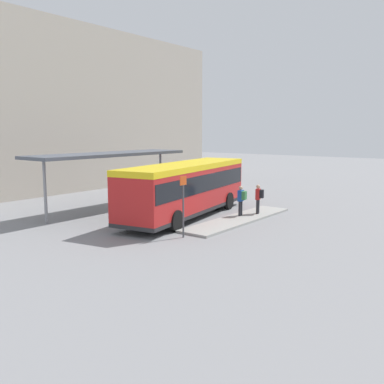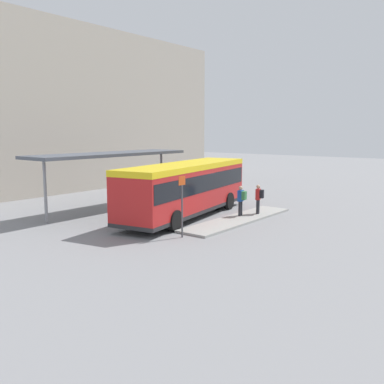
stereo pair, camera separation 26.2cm
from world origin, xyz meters
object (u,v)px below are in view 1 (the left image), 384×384
city_bus (186,186)px  pedestrian_waiting (259,197)px  pedestrian_companion (241,199)px  bicycle_orange (223,191)px  bicycle_blue (201,188)px  bicycle_green (209,189)px  platform_sign (183,204)px  bicycle_red (214,190)px

city_bus → pedestrian_waiting: city_bus is taller
pedestrian_companion → bicycle_orange: bearing=-58.3°
pedestrian_companion → bicycle_blue: pedestrian_companion is taller
pedestrian_companion → bicycle_blue: 9.94m
bicycle_green → pedestrian_companion: bearing=140.3°
city_bus → bicycle_blue: 9.62m
pedestrian_waiting → bicycle_blue: bearing=-49.9°
platform_sign → city_bus: bearing=36.5°
bicycle_orange → city_bus: bearing=117.0°
city_bus → bicycle_orange: bearing=8.4°
bicycle_red → bicycle_green: bearing=147.2°
bicycle_red → platform_sign: 13.09m
platform_sign → bicycle_red: bearing=28.3°
pedestrian_waiting → bicycle_red: bearing=-53.4°
bicycle_orange → bicycle_green: size_ratio=0.91×
pedestrian_companion → platform_sign: size_ratio=0.60×
city_bus → bicycle_orange: city_bus is taller
bicycle_orange → bicycle_red: 0.76m
city_bus → bicycle_red: city_bus is taller
bicycle_green → platform_sign: (-11.80, -6.93, 1.19)m
bicycle_green → bicycle_blue: size_ratio=1.05×
pedestrian_companion → bicycle_blue: bearing=-49.5°
city_bus → platform_sign: bearing=-153.7°
bicycle_green → bicycle_red: bearing=160.9°
city_bus → platform_sign: size_ratio=3.92×
platform_sign → bicycle_blue: bearing=32.9°
city_bus → pedestrian_companion: 3.14m
bicycle_green → bicycle_blue: 0.76m
platform_sign → pedestrian_waiting: bearing=-2.4°
bicycle_orange → platform_sign: bearing=123.4°
platform_sign → bicycle_orange: bearing=25.1°
platform_sign → pedestrian_companion: bearing=2.1°
bicycle_orange → bicycle_red: size_ratio=0.92×
bicycle_blue → bicycle_orange: bearing=-3.1°
pedestrian_companion → bicycle_blue: size_ratio=1.04×
bicycle_orange → bicycle_green: bicycle_green is taller
bicycle_blue → pedestrian_waiting: bearing=-29.2°
city_bus → pedestrian_companion: (1.66, -2.58, -0.69)m
pedestrian_waiting → bicycle_red: size_ratio=1.00×
city_bus → pedestrian_waiting: (2.78, -3.06, -0.69)m
bicycle_red → bicycle_blue: 1.57m
pedestrian_waiting → bicycle_blue: pedestrian_waiting is taller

